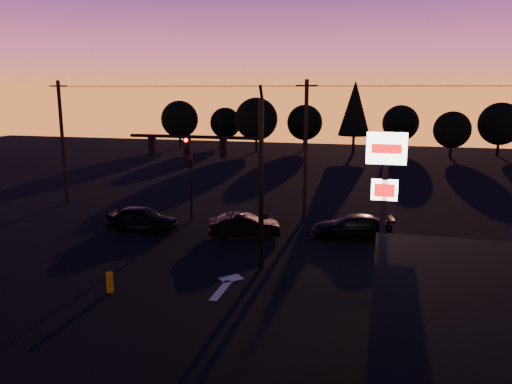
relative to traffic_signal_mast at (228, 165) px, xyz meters
The scene contains 21 objects.
ground 6.35m from the traffic_signal_mast, 88.59° to the right, with size 120.00×120.00×0.00m, color black.
lane_arrow 5.48m from the traffic_signal_mast, 75.57° to the right, with size 1.20×3.10×0.01m.
traffic_signal_mast is the anchor object (origin of this frame).
secondary_signal 9.19m from the traffic_signal_mast, 123.19° to the left, with size 0.30×0.31×4.35m.
pylon_sign 7.52m from the traffic_signal_mast, 19.36° to the right, with size 1.50×0.28×6.80m.
utility_pole_0 18.79m from the traffic_signal_mast, 147.82° to the left, with size 1.40×0.26×9.00m.
utility_pole_1 10.23m from the traffic_signal_mast, 78.16° to the left, with size 1.40×0.26×9.00m.
power_wires 10.85m from the traffic_signal_mast, 78.16° to the left, with size 36.00×1.22×0.07m.
bollard 7.35m from the traffic_signal_mast, 131.95° to the right, with size 0.29×0.29×0.87m, color #C1A400.
tree_0 50.96m from the traffic_signal_mast, 115.46° to the left, with size 5.36×5.36×6.74m.
tree_1 51.54m from the traffic_signal_mast, 107.98° to the left, with size 4.54×4.54×5.71m.
tree_2 45.11m from the traffic_signal_mast, 102.68° to the left, with size 5.77×5.78×7.26m.
tree_3 48.18m from the traffic_signal_mast, 94.65° to the left, with size 4.95×4.95×6.22m.
tree_4 45.12m from the traffic_signal_mast, 86.06° to the left, with size 4.18×4.18×9.50m.
tree_5 50.84m from the traffic_signal_mast, 79.69° to the left, with size 4.95×4.95×6.22m.
tree_6 46.55m from the traffic_signal_mast, 71.06° to the left, with size 4.54×4.54×5.71m.
tree_7 51.53m from the traffic_signal_mast, 65.83° to the left, with size 5.36×5.36×6.74m.
car_left 9.32m from the traffic_signal_mast, 146.42° to the left, with size 1.73×4.31×1.47m, color black.
car_mid 6.44m from the traffic_signal_mast, 96.49° to the left, with size 1.43×4.11×1.36m, color black.
car_right 9.25m from the traffic_signal_mast, 48.33° to the left, with size 1.88×4.62×1.34m, color black.
suv_parked 11.74m from the traffic_signal_mast, 28.44° to the right, with size 2.02×4.38×1.22m, color black.
Camera 1 is at (6.88, -17.92, 8.41)m, focal length 35.00 mm.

